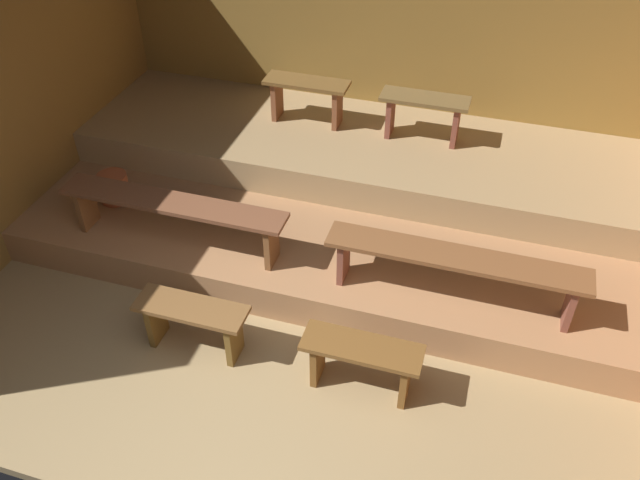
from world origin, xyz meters
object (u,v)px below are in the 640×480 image
bench_floor_left (193,319)px  bench_lower_right (455,264)px  bench_lower_left (173,210)px  bench_middle_left (307,93)px  bench_middle_right (424,110)px  pail_lower (114,187)px  bench_floor_right (362,358)px

bench_floor_left → bench_lower_right: 2.02m
bench_floor_left → bench_lower_left: bearing=122.8°
bench_floor_left → bench_middle_left: 2.68m
bench_lower_left → bench_middle_right: (1.75, 1.81, 0.27)m
bench_floor_left → pail_lower: size_ratio=3.14×
bench_floor_right → bench_lower_right: bench_lower_right is taller
bench_middle_right → bench_lower_left: bearing=-134.0°
bench_floor_left → bench_lower_right: bench_lower_right is taller
bench_floor_left → bench_floor_right: same height
bench_floor_right → pail_lower: size_ratio=3.14×
bench_lower_right → bench_middle_right: size_ratio=2.36×
bench_floor_left → bench_middle_right: (1.24, 2.60, 0.63)m
bench_lower_left → bench_lower_right: 2.33m
bench_lower_left → bench_lower_right: bearing=0.0°
bench_floor_left → bench_middle_left: (0.08, 2.60, 0.63)m
pail_lower → bench_middle_left: bearing=44.5°
bench_floor_right → bench_lower_left: size_ratio=0.44×
bench_middle_right → bench_floor_left: bearing=-115.6°
bench_floor_right → bench_lower_right: 1.00m
bench_floor_left → bench_floor_right: (1.32, 0.00, 0.00)m
bench_lower_right → bench_middle_left: size_ratio=2.36×
bench_floor_left → bench_floor_right: size_ratio=1.00×
bench_floor_left → bench_lower_right: (1.83, 0.79, 0.36)m
bench_floor_left → bench_floor_right: bearing=0.0°
bench_middle_left → pail_lower: bearing=-135.5°
bench_lower_right → bench_middle_left: (-1.75, 1.81, 0.27)m
bench_floor_right → bench_middle_right: (-0.08, 2.60, 0.63)m
bench_floor_left → bench_middle_right: bearing=64.4°
bench_middle_right → pail_lower: bench_middle_right is taller
bench_floor_left → bench_middle_left: bench_middle_left is taller
bench_lower_right → bench_lower_left: bearing=180.0°
bench_lower_right → bench_middle_left: bench_middle_left is taller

